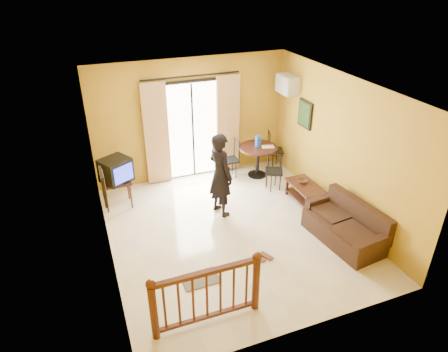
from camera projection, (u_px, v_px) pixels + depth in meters
name	position (u px, v px, depth m)	size (l,w,h in m)	color
ground	(232.00, 231.00, 7.68)	(5.00, 5.00, 0.00)	beige
room_shell	(233.00, 151.00, 6.87)	(5.00, 5.00, 5.00)	white
balcony_door	(193.00, 130.00, 9.11)	(2.25, 0.14, 2.46)	black
tv_table	(116.00, 184.00, 8.25)	(0.59, 0.49, 0.59)	black
television	(116.00, 170.00, 8.10)	(0.72, 0.70, 0.50)	black
picture_left	(103.00, 187.00, 6.08)	(0.05, 0.42, 0.52)	black
dining_table	(258.00, 153.00, 9.40)	(0.90, 0.90, 0.75)	black
water_jug	(258.00, 141.00, 9.31)	(0.14, 0.14, 0.25)	blue
serving_tray	(268.00, 147.00, 9.30)	(0.28, 0.18, 0.02)	beige
dining_chairs	(259.00, 177.00, 9.60)	(1.71, 1.51, 0.95)	black
air_conditioner	(287.00, 84.00, 8.92)	(0.31, 0.60, 0.40)	silver
botanical_print	(305.00, 114.00, 8.66)	(0.05, 0.50, 0.60)	black
coffee_table	(305.00, 191.00, 8.49)	(0.51, 0.91, 0.41)	black
bowl	(303.00, 181.00, 8.51)	(0.20, 0.20, 0.06)	#522D1C
sofa	(346.00, 227.00, 7.31)	(0.93, 1.71, 0.78)	#301C12
standing_person	(220.00, 175.00, 7.85)	(0.64, 0.42, 1.74)	black
stair_balustrade	(207.00, 292.00, 5.49)	(1.63, 0.13, 1.04)	#471E0F
doormat	(200.00, 279.00, 6.51)	(0.60, 0.40, 0.02)	#584F46
sandals	(263.00, 257.00, 6.99)	(0.33, 0.27, 0.03)	#522D1C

